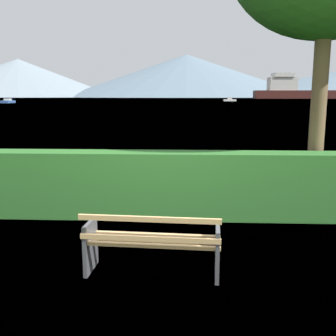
{
  "coord_description": "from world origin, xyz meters",
  "views": [
    {
      "loc": [
        0.42,
        -4.84,
        2.3
      ],
      "look_at": [
        0.0,
        4.28,
        0.62
      ],
      "focal_mm": 41.93,
      "sensor_mm": 36.0,
      "label": 1
    }
  ],
  "objects": [
    {
      "name": "water_surface",
      "position": [
        0.0,
        307.63,
        0.0
      ],
      "size": [
        620.0,
        620.0,
        0.0
      ],
      "primitive_type": "plane",
      "color": "#7A99A8",
      "rests_on": "ground_plane"
    },
    {
      "name": "ground_plane",
      "position": [
        0.0,
        0.0,
        0.0
      ],
      "size": [
        1400.0,
        1400.0,
        0.0
      ],
      "primitive_type": "plane",
      "color": "#567A38"
    },
    {
      "name": "distant_hills",
      "position": [
        29.32,
        582.0,
        26.62
      ],
      "size": [
        840.35,
        416.47,
        62.2
      ],
      "color": "gray",
      "rests_on": "ground_plane"
    },
    {
      "name": "hedge_row",
      "position": [
        0.0,
        2.44,
        0.63
      ],
      "size": [
        7.7,
        0.63,
        1.26
      ],
      "primitive_type": "cube",
      "color": "#2D6B28",
      "rests_on": "ground_plane"
    },
    {
      "name": "cargo_ship_large",
      "position": [
        101.46,
        306.03,
        5.36
      ],
      "size": [
        114.72,
        15.92,
        19.19
      ],
      "color": "#471E19",
      "rests_on": "water_surface"
    },
    {
      "name": "tender_far",
      "position": [
        -55.28,
        116.72,
        0.52
      ],
      "size": [
        2.57,
        6.4,
        1.42
      ],
      "color": "#335693",
      "rests_on": "water_surface"
    },
    {
      "name": "sailboat_mid",
      "position": [
        18.35,
        161.04,
        0.57
      ],
      "size": [
        5.31,
        2.14,
        1.62
      ],
      "color": "silver",
      "rests_on": "water_surface"
    },
    {
      "name": "park_bench",
      "position": [
        -0.0,
        -0.06,
        0.43
      ],
      "size": [
        1.79,
        0.68,
        0.87
      ],
      "color": "tan",
      "rests_on": "ground_plane"
    }
  ]
}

